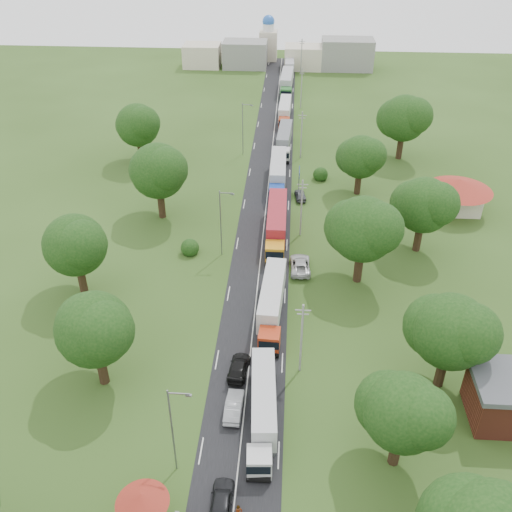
# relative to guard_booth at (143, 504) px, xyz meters

# --- Properties ---
(ground) EXTENTS (260.00, 260.00, 0.00)m
(ground) POSITION_rel_guard_booth_xyz_m (7.20, 25.00, -2.16)
(ground) COLOR #2B4416
(ground) RESTS_ON ground
(road) EXTENTS (8.00, 200.00, 0.04)m
(road) POSITION_rel_guard_booth_xyz_m (7.20, 45.00, -2.16)
(road) COLOR black
(road) RESTS_ON ground
(guard_booth) EXTENTS (4.40, 4.40, 3.45)m
(guard_booth) POSITION_rel_guard_booth_xyz_m (0.00, 0.00, 0.00)
(guard_booth) COLOR beige
(guard_booth) RESTS_ON ground
(info_sign) EXTENTS (0.12, 3.10, 4.10)m
(info_sign) POSITION_rel_guard_booth_xyz_m (12.40, 60.00, 0.84)
(info_sign) COLOR slate
(info_sign) RESTS_ON ground
(pole_1) EXTENTS (1.60, 0.24, 9.00)m
(pole_1) POSITION_rel_guard_booth_xyz_m (12.70, 18.00, 2.52)
(pole_1) COLOR gray
(pole_1) RESTS_ON ground
(pole_2) EXTENTS (1.60, 0.24, 9.00)m
(pole_2) POSITION_rel_guard_booth_xyz_m (12.70, 46.00, 2.52)
(pole_2) COLOR gray
(pole_2) RESTS_ON ground
(pole_3) EXTENTS (1.60, 0.24, 9.00)m
(pole_3) POSITION_rel_guard_booth_xyz_m (12.70, 74.00, 2.52)
(pole_3) COLOR gray
(pole_3) RESTS_ON ground
(pole_4) EXTENTS (1.60, 0.24, 9.00)m
(pole_4) POSITION_rel_guard_booth_xyz_m (12.70, 102.00, 2.52)
(pole_4) COLOR gray
(pole_4) RESTS_ON ground
(pole_5) EXTENTS (1.60, 0.24, 9.00)m
(pole_5) POSITION_rel_guard_booth_xyz_m (12.70, 130.00, 2.52)
(pole_5) COLOR gray
(pole_5) RESTS_ON ground
(lamp_0) EXTENTS (2.03, 0.22, 10.00)m
(lamp_0) POSITION_rel_guard_booth_xyz_m (1.85, 5.00, 3.39)
(lamp_0) COLOR slate
(lamp_0) RESTS_ON ground
(lamp_1) EXTENTS (2.03, 0.22, 10.00)m
(lamp_1) POSITION_rel_guard_booth_xyz_m (1.85, 40.00, 3.39)
(lamp_1) COLOR slate
(lamp_1) RESTS_ON ground
(lamp_2) EXTENTS (2.03, 0.22, 10.00)m
(lamp_2) POSITION_rel_guard_booth_xyz_m (1.85, 75.00, 3.39)
(lamp_2) COLOR slate
(lamp_2) RESTS_ON ground
(tree_2) EXTENTS (8.00, 8.00, 10.10)m
(tree_2) POSITION_rel_guard_booth_xyz_m (21.19, 7.14, 4.43)
(tree_2) COLOR #382616
(tree_2) RESTS_ON ground
(tree_3) EXTENTS (8.80, 8.80, 11.07)m
(tree_3) POSITION_rel_guard_booth_xyz_m (27.19, 17.16, 5.06)
(tree_3) COLOR #382616
(tree_3) RESTS_ON ground
(tree_4) EXTENTS (9.60, 9.60, 12.05)m
(tree_4) POSITION_rel_guard_booth_xyz_m (20.19, 35.17, 5.69)
(tree_4) COLOR #382616
(tree_4) RESTS_ON ground
(tree_5) EXTENTS (8.80, 8.80, 11.07)m
(tree_5) POSITION_rel_guard_booth_xyz_m (29.19, 43.16, 5.06)
(tree_5) COLOR #382616
(tree_5) RESTS_ON ground
(tree_6) EXTENTS (8.00, 8.00, 10.10)m
(tree_6) POSITION_rel_guard_booth_xyz_m (22.19, 60.14, 4.43)
(tree_6) COLOR #382616
(tree_6) RESTS_ON ground
(tree_7) EXTENTS (9.60, 9.60, 12.05)m
(tree_7) POSITION_rel_guard_booth_xyz_m (31.19, 75.17, 5.69)
(tree_7) COLOR #382616
(tree_7) RESTS_ON ground
(tree_10) EXTENTS (8.80, 8.80, 11.07)m
(tree_10) POSITION_rel_guard_booth_xyz_m (-7.81, 15.16, 5.06)
(tree_10) COLOR #382616
(tree_10) RESTS_ON ground
(tree_11) EXTENTS (8.80, 8.80, 11.07)m
(tree_11) POSITION_rel_guard_booth_xyz_m (-14.81, 30.16, 5.06)
(tree_11) COLOR #382616
(tree_11) RESTS_ON ground
(tree_12) EXTENTS (9.60, 9.60, 12.05)m
(tree_12) POSITION_rel_guard_booth_xyz_m (-8.81, 50.17, 5.69)
(tree_12) COLOR #382616
(tree_12) RESTS_ON ground
(tree_13) EXTENTS (8.80, 8.80, 11.07)m
(tree_13) POSITION_rel_guard_booth_xyz_m (-16.81, 70.16, 5.06)
(tree_13) COLOR #382616
(tree_13) RESTS_ON ground
(house_cream) EXTENTS (10.08, 10.08, 5.80)m
(house_cream) POSITION_rel_guard_booth_xyz_m (37.20, 55.00, 1.48)
(house_cream) COLOR beige
(house_cream) RESTS_ON ground
(distant_town) EXTENTS (52.00, 8.00, 8.00)m
(distant_town) POSITION_rel_guard_booth_xyz_m (7.88, 135.00, 1.32)
(distant_town) COLOR gray
(distant_town) RESTS_ON ground
(church) EXTENTS (5.00, 5.00, 12.30)m
(church) POSITION_rel_guard_booth_xyz_m (3.20, 143.00, 3.23)
(church) COLOR beige
(church) RESTS_ON ground
(truck_0) EXTENTS (3.01, 13.50, 3.73)m
(truck_0) POSITION_rel_guard_booth_xyz_m (9.13, 10.86, -0.19)
(truck_0) COLOR silver
(truck_0) RESTS_ON ground
(truck_1) EXTENTS (3.11, 14.33, 3.96)m
(truck_1) POSITION_rel_guard_booth_xyz_m (9.27, 26.93, -0.06)
(truck_1) COLOR #AB2F13
(truck_1) RESTS_ON ground
(truck_2) EXTENTS (2.74, 15.57, 4.32)m
(truck_2) POSITION_rel_guard_booth_xyz_m (9.19, 45.08, 0.13)
(truck_2) COLOR orange
(truck_2) RESTS_ON ground
(truck_3) EXTENTS (2.71, 14.98, 4.15)m
(truck_3) POSITION_rel_guard_booth_xyz_m (8.81, 62.35, 0.04)
(truck_3) COLOR #1A3E9C
(truck_3) RESTS_ON ground
(truck_4) EXTENTS (2.89, 13.75, 3.80)m
(truck_4) POSITION_rel_guard_booth_xyz_m (9.50, 77.69, -0.15)
(truck_4) COLOR silver
(truck_4) RESTS_ON ground
(truck_5) EXTENTS (2.62, 13.55, 3.75)m
(truck_5) POSITION_rel_guard_booth_xyz_m (9.20, 93.91, -0.17)
(truck_5) COLOR #A43619
(truck_5) RESTS_ON ground
(truck_6) EXTENTS (3.12, 15.54, 4.30)m
(truck_6) POSITION_rel_guard_booth_xyz_m (9.18, 113.79, 0.12)
(truck_6) COLOR #276828
(truck_6) RESTS_ON ground
(truck_7) EXTENTS (2.56, 13.78, 3.82)m
(truck_7) POSITION_rel_guard_booth_xyz_m (9.59, 129.29, -0.14)
(truck_7) COLOR silver
(truck_7) RESTS_ON ground
(car_lane_front) EXTENTS (1.90, 4.71, 1.61)m
(car_lane_front) POSITION_rel_guard_booth_xyz_m (6.20, 1.50, -1.36)
(car_lane_front) COLOR black
(car_lane_front) RESTS_ON ground
(car_lane_mid) EXTENTS (1.73, 4.66, 1.52)m
(car_lane_mid) POSITION_rel_guard_booth_xyz_m (6.20, 11.87, -1.40)
(car_lane_mid) COLOR #9A9CA2
(car_lane_mid) RESTS_ON ground
(car_lane_rear) EXTENTS (2.47, 5.06, 1.42)m
(car_lane_rear) POSITION_rel_guard_booth_xyz_m (6.20, 17.28, -1.46)
(car_lane_rear) COLOR black
(car_lane_rear) RESTS_ON ground
(car_verge_near) EXTENTS (2.87, 5.78, 1.58)m
(car_verge_near) POSITION_rel_guard_booth_xyz_m (12.70, 36.96, -1.38)
(car_verge_near) COLOR silver
(car_verge_near) RESTS_ON ground
(car_verge_far) EXTENTS (2.17, 4.24, 1.38)m
(car_verge_far) POSITION_rel_guard_booth_xyz_m (12.70, 57.46, -1.47)
(car_verge_far) COLOR #4C4F53
(car_verge_far) RESTS_ON ground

